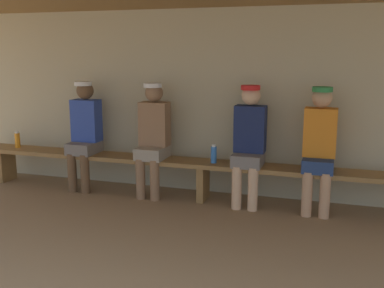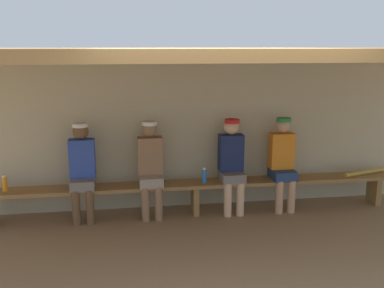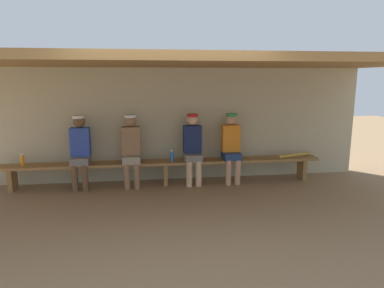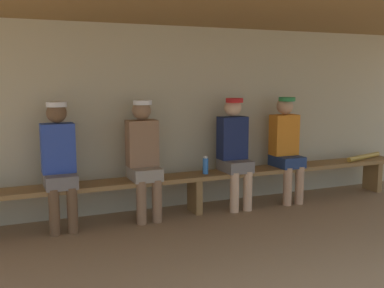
% 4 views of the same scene
% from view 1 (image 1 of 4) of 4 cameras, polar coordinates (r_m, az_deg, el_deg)
% --- Properties ---
extents(ground_plane, '(24.00, 24.00, 0.00)m').
position_cam_1_polar(ground_plane, '(4.06, -5.02, -13.49)').
color(ground_plane, '#8C6D4C').
extents(back_wall, '(8.00, 0.20, 2.20)m').
position_cam_1_polar(back_wall, '(5.61, 2.73, 5.21)').
color(back_wall, '#B7AD8C').
rests_on(back_wall, ground).
extents(bench, '(6.00, 0.36, 0.46)m').
position_cam_1_polar(bench, '(5.31, 1.39, -2.96)').
color(bench, olive).
rests_on(bench, ground).
extents(player_shirtless_tan, '(0.34, 0.42, 1.34)m').
position_cam_1_polar(player_shirtless_tan, '(5.11, 7.09, 0.52)').
color(player_shirtless_tan, slate).
rests_on(player_shirtless_tan, ground).
extents(player_in_red, '(0.34, 0.42, 1.34)m').
position_cam_1_polar(player_in_red, '(5.85, -13.20, 1.68)').
color(player_in_red, slate).
rests_on(player_in_red, ground).
extents(player_rightmost, '(0.34, 0.42, 1.34)m').
position_cam_1_polar(player_rightmost, '(5.03, 15.52, 0.01)').
color(player_rightmost, navy).
rests_on(player_rightmost, ground).
extents(player_middle, '(0.34, 0.42, 1.34)m').
position_cam_1_polar(player_middle, '(5.44, -4.87, 1.22)').
color(player_middle, gray).
rests_on(player_middle, ground).
extents(water_bottle_green, '(0.07, 0.07, 0.21)m').
position_cam_1_polar(water_bottle_green, '(5.22, 2.71, -1.27)').
color(water_bottle_green, blue).
rests_on(water_bottle_green, bench).
extents(water_bottle_clear, '(0.07, 0.07, 0.22)m').
position_cam_1_polar(water_bottle_clear, '(6.46, -20.84, 0.48)').
color(water_bottle_clear, orange).
rests_on(water_bottle_clear, bench).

